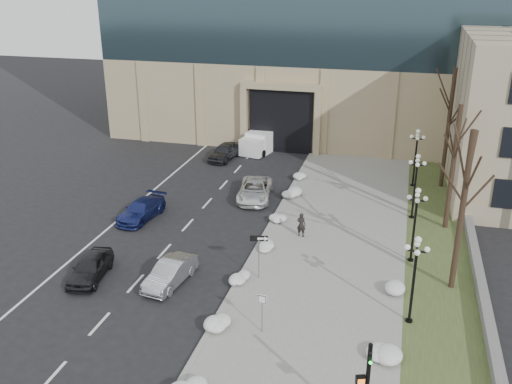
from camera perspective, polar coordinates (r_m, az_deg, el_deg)
ground at (r=26.13m, az=-4.56°, el=-17.50°), size 160.00×160.00×0.00m
sidewalk at (r=37.04m, az=7.77°, el=-4.89°), size 9.00×40.00×0.12m
curb at (r=37.74m, az=0.97°, el=-4.14°), size 0.30×40.00×0.14m
grass_strip at (r=36.99m, az=17.84°, el=-5.86°), size 4.00×40.00×0.10m
stone_wall at (r=38.86m, az=20.73°, el=-4.39°), size 0.50×30.00×0.70m
car_a at (r=33.70m, az=-16.25°, el=-7.23°), size 2.23×4.27×1.39m
car_b at (r=32.21m, az=-8.58°, el=-8.01°), size 1.97×4.23×1.34m
car_c at (r=40.57m, az=-11.42°, el=-1.77°), size 2.40×4.74×1.32m
car_d at (r=43.15m, az=-0.13°, el=0.20°), size 3.11×5.42×1.42m
car_e at (r=52.25m, az=-3.12°, el=4.07°), size 2.38×4.60×1.50m
pedestrian at (r=36.99m, az=4.55°, el=-3.28°), size 0.64×0.47×1.63m
box_truck at (r=55.04m, az=0.79°, el=5.24°), size 3.38×6.55×1.98m
one_way_sign at (r=31.46m, az=0.60°, el=-5.19°), size 1.04×0.36×2.76m
keep_sign at (r=27.39m, az=0.61°, el=-11.28°), size 0.46×0.07×2.15m
snow_clump_b at (r=28.27m, az=-4.16°, el=-13.32°), size 1.10×1.60×0.36m
snow_clump_c at (r=31.97m, az=-1.41°, el=-8.76°), size 1.10×1.60×0.36m
snow_clump_d at (r=35.63m, az=1.00°, el=-5.37°), size 1.10×1.60×0.36m
snow_clump_e at (r=39.18m, az=1.92°, el=-2.77°), size 1.10×1.60×0.36m
snow_clump_f at (r=43.62m, az=3.71°, el=-0.19°), size 1.10×1.60×0.36m
snow_clump_g at (r=47.54m, az=4.56°, el=1.66°), size 1.10×1.60×0.36m
snow_clump_h at (r=27.11m, az=12.93°, el=-15.61°), size 1.10×1.60×0.36m
snow_clump_i at (r=32.25m, az=14.11°, el=-9.19°), size 1.10×1.60×0.36m
lamppost_a at (r=28.40m, az=15.61°, el=-7.38°), size 1.18×1.18×4.76m
lamppost_b at (r=34.27m, az=15.66°, el=-2.24°), size 1.18×1.18×4.76m
lamppost_c at (r=40.33m, az=15.70°, el=1.38°), size 1.18×1.18×4.76m
lamppost_d at (r=46.51m, az=15.72°, el=4.05°), size 1.18×1.18×4.76m
tree_near at (r=31.10m, az=20.18°, el=0.23°), size 3.20×3.20×9.00m
tree_mid at (r=38.76m, az=19.30°, el=3.95°), size 3.20×3.20×8.50m
tree_far at (r=46.32m, az=18.84°, el=7.59°), size 3.20×3.20×9.50m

